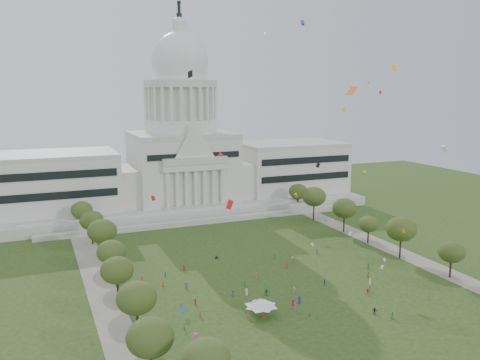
% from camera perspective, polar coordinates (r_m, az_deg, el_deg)
% --- Properties ---
extents(ground, '(400.00, 400.00, 0.00)m').
position_cam_1_polar(ground, '(135.29, 7.50, -13.22)').
color(ground, '#2F4518').
rests_on(ground, ground).
extents(capitol, '(160.00, 64.50, 91.30)m').
position_cam_1_polar(capitol, '(231.68, -6.50, 2.34)').
color(capitol, beige).
rests_on(capitol, ground).
extents(path_left, '(8.00, 160.00, 0.04)m').
position_cam_1_polar(path_left, '(147.98, -15.45, -11.41)').
color(path_left, gray).
rests_on(path_left, ground).
extents(path_right, '(8.00, 160.00, 0.04)m').
position_cam_1_polar(path_right, '(184.33, 15.89, -7.11)').
color(path_right, gray).
rests_on(path_right, ground).
extents(row_tree_l_0, '(8.85, 8.85, 12.59)m').
position_cam_1_polar(row_tree_l_0, '(97.99, -10.05, -17.02)').
color(row_tree_l_0, black).
rests_on(row_tree_l_0, ground).
extents(row_tree_l_1, '(8.86, 8.86, 12.59)m').
position_cam_1_polar(row_tree_l_1, '(114.88, -11.54, -12.86)').
color(row_tree_l_1, black).
rests_on(row_tree_l_1, ground).
extents(row_tree_r_1, '(7.58, 7.58, 10.78)m').
position_cam_1_polar(row_tree_r_1, '(158.50, 22.67, -7.46)').
color(row_tree_r_1, black).
rests_on(row_tree_r_1, ground).
extents(row_tree_l_2, '(8.42, 8.42, 11.97)m').
position_cam_1_polar(row_tree_l_2, '(133.56, -13.64, -9.82)').
color(row_tree_l_2, black).
rests_on(row_tree_l_2, ground).
extents(row_tree_r_2, '(9.55, 9.55, 13.58)m').
position_cam_1_polar(row_tree_r_2, '(170.04, 17.65, -5.27)').
color(row_tree_r_2, black).
rests_on(row_tree_r_2, ground).
extents(row_tree_l_3, '(8.12, 8.12, 11.55)m').
position_cam_1_polar(row_tree_l_3, '(149.37, -14.28, -7.81)').
color(row_tree_l_3, black).
rests_on(row_tree_l_3, ground).
extents(row_tree_r_3, '(7.01, 7.01, 9.98)m').
position_cam_1_polar(row_tree_r_3, '(183.68, 14.25, -4.80)').
color(row_tree_r_3, black).
rests_on(row_tree_r_3, ground).
extents(row_tree_l_4, '(9.29, 9.29, 13.21)m').
position_cam_1_polar(row_tree_l_4, '(166.65, -15.23, -5.56)').
color(row_tree_l_4, black).
rests_on(row_tree_l_4, ground).
extents(row_tree_r_4, '(9.19, 9.19, 13.06)m').
position_cam_1_polar(row_tree_r_4, '(195.62, 11.65, -3.12)').
color(row_tree_r_4, black).
rests_on(row_tree_r_4, ground).
extents(row_tree_l_5, '(8.33, 8.33, 11.85)m').
position_cam_1_polar(row_tree_l_5, '(184.66, -16.32, -4.40)').
color(row_tree_l_5, black).
rests_on(row_tree_l_5, ground).
extents(row_tree_r_5, '(9.82, 9.82, 13.96)m').
position_cam_1_polar(row_tree_r_5, '(211.38, 8.32, -1.86)').
color(row_tree_r_5, black).
rests_on(row_tree_r_5, ground).
extents(row_tree_l_6, '(8.19, 8.19, 11.64)m').
position_cam_1_polar(row_tree_l_6, '(202.10, -17.35, -3.25)').
color(row_tree_l_6, black).
rests_on(row_tree_l_6, ground).
extents(row_tree_r_6, '(8.42, 8.42, 11.97)m').
position_cam_1_polar(row_tree_r_6, '(228.09, 6.55, -1.30)').
color(row_tree_r_6, black).
rests_on(row_tree_r_6, ground).
extents(near_tree_0, '(8.47, 8.47, 12.04)m').
position_cam_1_polar(near_tree_0, '(91.03, -3.81, -19.41)').
color(near_tree_0, black).
rests_on(near_tree_0, ground).
extents(event_tent, '(8.55, 8.55, 4.53)m').
position_cam_1_polar(event_tent, '(124.32, 2.36, -13.55)').
color(event_tent, '#4C4C4C').
rests_on(event_tent, ground).
extents(person_0, '(0.96, 1.01, 1.74)m').
position_cam_1_polar(person_0, '(160.21, 14.20, -9.34)').
color(person_0, '#33723F').
rests_on(person_0, ground).
extents(person_2, '(0.93, 0.71, 1.70)m').
position_cam_1_polar(person_2, '(153.03, 14.23, -10.29)').
color(person_2, olive).
rests_on(person_2, ground).
extents(person_3, '(1.14, 1.26, 1.76)m').
position_cam_1_polar(person_3, '(141.24, 14.13, -12.03)').
color(person_3, '#B21E1E').
rests_on(person_3, ground).
extents(person_4, '(0.89, 1.22, 1.87)m').
position_cam_1_polar(person_4, '(138.94, 6.09, -12.12)').
color(person_4, silver).
rests_on(person_4, ground).
extents(person_5, '(1.70, 1.56, 1.79)m').
position_cam_1_polar(person_5, '(136.71, 2.98, -12.48)').
color(person_5, '#33723F').
rests_on(person_5, ground).
extents(person_6, '(0.71, 0.97, 1.82)m').
position_cam_1_polar(person_6, '(129.08, 16.75, -14.33)').
color(person_6, '#33723F').
rests_on(person_6, ground).
extents(person_7, '(0.73, 0.66, 1.64)m').
position_cam_1_polar(person_7, '(125.97, 7.80, -14.65)').
color(person_7, '#33723F').
rests_on(person_7, ground).
extents(person_8, '(0.93, 0.69, 1.72)m').
position_cam_1_polar(person_8, '(135.83, -0.85, -12.64)').
color(person_8, '#994C8C').
rests_on(person_8, ground).
extents(person_9, '(1.21, 1.00, 1.66)m').
position_cam_1_polar(person_9, '(142.96, 14.38, -11.79)').
color(person_9, '#4C4C51').
rests_on(person_9, ground).
extents(person_10, '(0.90, 1.12, 1.68)m').
position_cam_1_polar(person_10, '(145.24, 9.46, -11.24)').
color(person_10, navy).
rests_on(person_10, ground).
extents(person_11, '(1.48, 1.59, 1.68)m').
position_cam_1_polar(person_11, '(130.33, 14.88, -14.02)').
color(person_11, '#26262B').
rests_on(person_11, ground).
extents(distant_crowd, '(59.14, 37.57, 1.94)m').
position_cam_1_polar(distant_crowd, '(142.39, 0.82, -11.53)').
color(distant_crowd, '#33723F').
rests_on(distant_crowd, ground).
extents(kite_swarm, '(77.82, 92.71, 62.72)m').
position_cam_1_polar(kite_swarm, '(132.57, 6.62, 0.54)').
color(kite_swarm, yellow).
rests_on(kite_swarm, ground).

